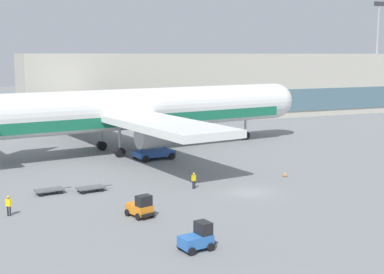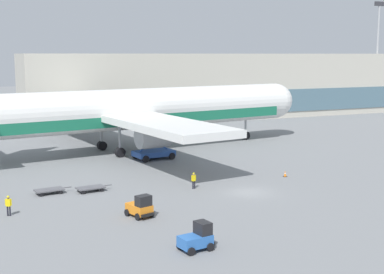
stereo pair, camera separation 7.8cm
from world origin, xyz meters
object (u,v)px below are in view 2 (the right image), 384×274
at_px(baggage_dolly_lead, 49,190).
at_px(baggage_tug_foreground, 197,238).
at_px(baggage_dolly_second, 91,188).
at_px(ground_crew_far, 8,204).
at_px(airplane_main, 132,111).
at_px(baggage_tug_mid, 140,207).
at_px(traffic_cone_near, 285,174).
at_px(ground_crew_near, 194,179).
at_px(light_mast, 377,50).
at_px(scissor_lift_loader, 154,146).

bearing_deg(baggage_dolly_lead, baggage_tug_foreground, -77.55).
distance_m(baggage_dolly_second, ground_crew_far, 9.98).
relative_size(airplane_main, baggage_dolly_lead, 15.34).
bearing_deg(baggage_tug_mid, baggage_dolly_lead, -168.24).
bearing_deg(baggage_dolly_lead, traffic_cone_near, -14.02).
bearing_deg(ground_crew_far, baggage_tug_mid, 176.84).
height_order(airplane_main, baggage_tug_foreground, airplane_main).
distance_m(baggage_tug_foreground, ground_crew_near, 17.59).
bearing_deg(baggage_dolly_second, baggage_dolly_lead, 161.74).
bearing_deg(baggage_dolly_second, baggage_tug_mid, -86.61).
bearing_deg(baggage_dolly_second, baggage_tug_foreground, -87.86).
relative_size(light_mast, baggage_tug_foreground, 9.88).
height_order(baggage_dolly_lead, baggage_dolly_second, same).
height_order(scissor_lift_loader, ground_crew_near, scissor_lift_loader).
relative_size(baggage_tug_mid, ground_crew_near, 1.59).
bearing_deg(traffic_cone_near, airplane_main, 116.29).
relative_size(scissor_lift_loader, baggage_dolly_second, 1.48).
bearing_deg(scissor_lift_loader, traffic_cone_near, -65.35).
relative_size(airplane_main, baggage_dolly_second, 15.34).
xyz_separation_m(airplane_main, baggage_tug_foreground, (-7.46, -39.78, -4.96)).
bearing_deg(airplane_main, light_mast, 13.25).
bearing_deg(traffic_cone_near, baggage_tug_foreground, -137.48).
bearing_deg(ground_crew_far, baggage_dolly_lead, -103.47).
xyz_separation_m(airplane_main, ground_crew_far, (-19.12, -25.84, -4.77)).
bearing_deg(ground_crew_near, airplane_main, -101.75).
bearing_deg(airplane_main, traffic_cone_near, -72.11).
distance_m(light_mast, ground_crew_near, 88.29).
distance_m(ground_crew_near, traffic_cone_near, 11.89).
bearing_deg(ground_crew_near, baggage_tug_foreground, 56.95).
bearing_deg(baggage_dolly_second, ground_crew_far, -154.82).
bearing_deg(baggage_dolly_second, light_mast, 23.39).
xyz_separation_m(baggage_dolly_second, ground_crew_near, (10.10, -3.11, 0.62)).
bearing_deg(traffic_cone_near, light_mast, 40.67).
relative_size(scissor_lift_loader, traffic_cone_near, 8.17).
height_order(scissor_lift_loader, ground_crew_far, scissor_lift_loader).
xyz_separation_m(baggage_tug_mid, baggage_dolly_lead, (-5.98, 11.01, -0.49)).
bearing_deg(ground_crew_far, light_mast, -126.93).
bearing_deg(light_mast, traffic_cone_near, -139.33).
distance_m(airplane_main, traffic_cone_near, 25.87).
distance_m(baggage_dolly_lead, traffic_cone_near, 26.11).
bearing_deg(ground_crew_near, baggage_tug_mid, 31.04).
height_order(airplane_main, baggage_dolly_lead, airplane_main).
xyz_separation_m(light_mast, baggage_dolly_second, (-80.59, -48.19, -14.57)).
height_order(airplane_main, ground_crew_near, airplane_main).
xyz_separation_m(scissor_lift_loader, baggage_tug_mid, (-9.64, -23.90, -0.95)).
xyz_separation_m(light_mast, traffic_cone_near, (-58.65, -50.40, -14.62)).
xyz_separation_m(scissor_lift_loader, traffic_cone_near, (10.33, -15.87, -1.49)).
bearing_deg(ground_crew_near, baggage_dolly_second, -27.32).
distance_m(baggage_dolly_lead, ground_crew_far, 7.57).
relative_size(baggage_tug_mid, traffic_cone_near, 4.01).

